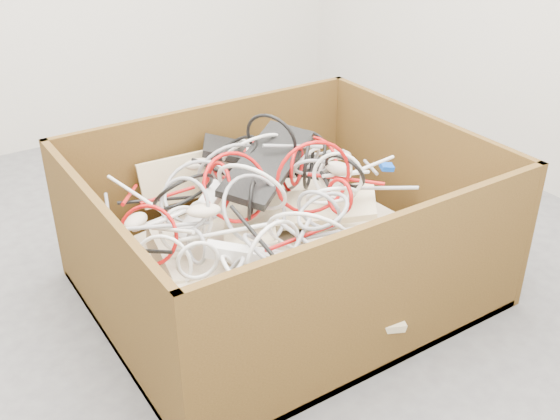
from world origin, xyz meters
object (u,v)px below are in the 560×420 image
cardboard_box (279,257)px  power_strip_right (251,255)px  power_strip_left (202,212)px  vga_plug (387,167)px

cardboard_box → power_strip_right: (-0.23, -0.21, 0.20)m
cardboard_box → power_strip_left: 0.33m
vga_plug → power_strip_left: bearing=-161.3°
cardboard_box → vga_plug: size_ratio=27.15×
power_strip_right → vga_plug: bearing=51.7°
cardboard_box → power_strip_right: cardboard_box is taller
cardboard_box → vga_plug: bearing=2.3°
cardboard_box → power_strip_left: bearing=165.6°
cardboard_box → vga_plug: cardboard_box is taller
power_strip_left → cardboard_box: bearing=-48.0°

